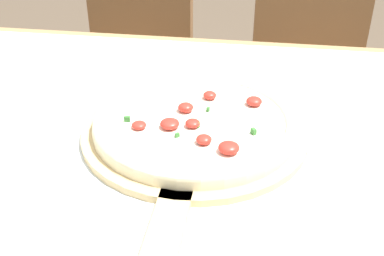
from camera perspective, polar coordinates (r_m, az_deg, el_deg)
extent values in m
cube|color=#A87F51|center=(0.79, -0.80, -2.92)|extent=(1.44, 0.97, 0.03)
cube|color=silver|center=(0.79, -0.81, -1.87)|extent=(1.36, 0.89, 0.00)
cylinder|color=tan|center=(0.80, 0.33, -0.37)|extent=(0.37, 0.37, 0.01)
cube|color=tan|center=(0.61, -3.28, -12.77)|extent=(0.04, 0.18, 0.01)
cylinder|color=beige|center=(0.79, 0.33, 0.49)|extent=(0.33, 0.33, 0.02)
torus|color=beige|center=(0.79, 0.33, 0.99)|extent=(0.33, 0.33, 0.02)
cylinder|color=white|center=(0.79, 0.33, 1.08)|extent=(0.29, 0.29, 0.00)
ellipsoid|color=red|center=(0.85, 2.12, 3.91)|extent=(0.02, 0.02, 0.01)
ellipsoid|color=red|center=(0.81, -0.76, 2.46)|extent=(0.03, 0.03, 0.01)
ellipsoid|color=red|center=(0.76, 0.08, 0.53)|extent=(0.02, 0.02, 0.01)
ellipsoid|color=red|center=(0.70, 4.39, -2.33)|extent=(0.03, 0.03, 0.02)
ellipsoid|color=red|center=(0.83, 7.37, 3.17)|extent=(0.03, 0.03, 0.01)
ellipsoid|color=red|center=(0.76, -2.65, 0.52)|extent=(0.03, 0.03, 0.01)
ellipsoid|color=red|center=(0.72, 1.42, -1.36)|extent=(0.02, 0.02, 0.01)
ellipsoid|color=red|center=(0.76, -6.31, 0.35)|extent=(0.02, 0.02, 0.01)
cube|color=#387533|center=(0.75, 7.30, -0.40)|extent=(0.01, 0.01, 0.01)
cube|color=#387533|center=(0.78, -7.70, 1.06)|extent=(0.01, 0.01, 0.01)
cube|color=#387533|center=(0.74, -1.77, -0.85)|extent=(0.01, 0.01, 0.01)
cube|color=#387533|center=(0.81, 1.91, 2.23)|extent=(0.01, 0.01, 0.01)
cube|color=#387533|center=(0.76, 0.54, 0.45)|extent=(0.01, 0.01, 0.01)
cube|color=brown|center=(1.68, -7.89, 3.40)|extent=(0.44, 0.44, 0.02)
cube|color=brown|center=(1.75, -6.22, 12.83)|extent=(0.38, 0.07, 0.44)
cylinder|color=brown|center=(1.74, -14.21, -4.87)|extent=(0.04, 0.04, 0.42)
cylinder|color=brown|center=(1.63, -4.11, -6.68)|extent=(0.04, 0.04, 0.42)
cylinder|color=brown|center=(1.98, -10.06, 0.37)|extent=(0.04, 0.04, 0.42)
cylinder|color=brown|center=(1.88, -1.09, -0.88)|extent=(0.04, 0.04, 0.42)
cube|color=brown|center=(1.63, 13.62, 1.78)|extent=(0.42, 0.42, 0.02)
cube|color=brown|center=(1.70, 13.87, 11.59)|extent=(0.38, 0.06, 0.44)
cylinder|color=brown|center=(1.60, 7.61, -7.63)|extent=(0.04, 0.04, 0.42)
cylinder|color=brown|center=(1.65, 18.84, -7.91)|extent=(0.04, 0.04, 0.42)
cylinder|color=brown|center=(1.86, 7.36, -1.46)|extent=(0.04, 0.04, 0.42)
cylinder|color=brown|center=(1.91, 17.00, -1.87)|extent=(0.04, 0.04, 0.42)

